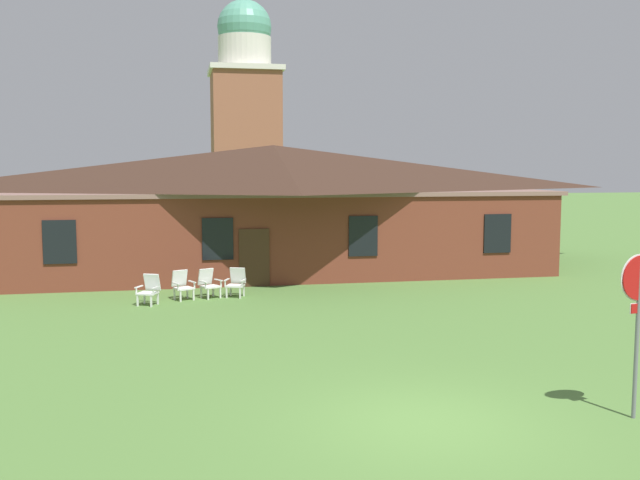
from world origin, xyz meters
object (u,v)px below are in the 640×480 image
(lawn_chair_near_door, at_px, (182,284))
(lawn_chair_middle, at_px, (236,282))
(lawn_chair_by_porch, at_px, (149,289))
(lawn_chair_left_end, at_px, (209,283))
(stop_sign, at_px, (639,302))

(lawn_chair_near_door, bearing_deg, lawn_chair_middle, 6.63)
(lawn_chair_near_door, distance_m, lawn_chair_middle, 1.79)
(lawn_chair_by_porch, distance_m, lawn_chair_left_end, 2.05)
(stop_sign, distance_m, lawn_chair_left_end, 14.53)
(lawn_chair_near_door, xyz_separation_m, lawn_chair_left_end, (0.86, 0.17, 0.00))
(stop_sign, relative_size, lawn_chair_middle, 2.96)
(lawn_chair_near_door, relative_size, lawn_chair_middle, 1.00)
(lawn_chair_by_porch, xyz_separation_m, lawn_chair_middle, (2.78, 0.88, 0.00))
(lawn_chair_near_door, height_order, lawn_chair_middle, same)
(lawn_chair_near_door, xyz_separation_m, lawn_chair_middle, (1.78, 0.21, 0.00))
(lawn_chair_near_door, bearing_deg, lawn_chair_left_end, 11.49)
(lawn_chair_middle, bearing_deg, lawn_chair_near_door, -173.37)
(stop_sign, xyz_separation_m, lawn_chair_middle, (-5.77, 12.84, -1.52))
(lawn_chair_near_door, bearing_deg, lawn_chair_by_porch, -146.34)
(stop_sign, bearing_deg, lawn_chair_left_end, 117.58)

